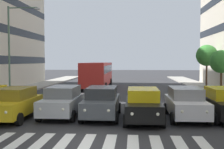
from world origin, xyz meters
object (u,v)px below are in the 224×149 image
at_px(car_1, 185,103).
at_px(car_4, 63,101).
at_px(car_2, 143,104).
at_px(street_tree_3, 207,56).
at_px(car_3, 102,102).
at_px(street_lamp_right, 14,41).
at_px(bus_behind_traffic, 98,73).
at_px(car_5, 14,103).
at_px(street_tree_2, 221,62).

distance_m(car_1, car_4, 6.91).
bearing_deg(car_2, car_4, -11.48).
bearing_deg(street_tree_3, car_4, 54.00).
distance_m(car_2, car_4, 4.65).
bearing_deg(car_3, street_lamp_right, -44.63).
relative_size(bus_behind_traffic, street_lamp_right, 1.33).
xyz_separation_m(car_3, street_lamp_right, (8.85, -8.73, 4.05)).
height_order(car_2, street_tree_3, street_tree_3).
distance_m(car_1, street_tree_3, 18.66).
height_order(car_1, car_3, same).
bearing_deg(car_2, street_tree_3, -113.77).
xyz_separation_m(car_4, street_tree_3, (-12.60, -17.35, 2.95)).
bearing_deg(street_lamp_right, street_tree_3, -155.30).
distance_m(car_3, street_lamp_right, 13.07).
xyz_separation_m(car_2, car_5, (7.01, 0.04, 0.00)).
relative_size(street_tree_2, street_tree_3, 0.82).
bearing_deg(car_2, bus_behind_traffic, -74.95).
height_order(car_2, car_5, same).
distance_m(car_4, street_lamp_right, 11.50).
height_order(street_lamp_right, street_tree_3, street_lamp_right).
relative_size(car_1, street_tree_2, 1.09).
xyz_separation_m(car_2, street_tree_2, (-7.70, -11.82, 2.24)).
relative_size(car_2, street_tree_3, 0.90).
bearing_deg(street_tree_3, car_1, 72.01).
distance_m(car_2, bus_behind_traffic, 17.58).
bearing_deg(street_lamp_right, bus_behind_traffic, -131.25).
bearing_deg(street_tree_2, street_lamp_right, 7.17).
bearing_deg(bus_behind_traffic, street_tree_2, 157.32).
distance_m(car_1, street_lamp_right, 16.55).
relative_size(car_4, street_tree_2, 1.09).
height_order(car_1, car_2, same).
relative_size(car_2, street_lamp_right, 0.56).
relative_size(car_3, street_lamp_right, 0.56).
bearing_deg(car_5, car_3, -170.91).
bearing_deg(street_lamp_right, car_4, 127.61).
bearing_deg(car_5, street_tree_2, -141.12).
bearing_deg(street_tree_3, car_5, 50.57).
height_order(bus_behind_traffic, street_tree_2, street_tree_2).
bearing_deg(car_3, bus_behind_traffic, -82.02).
xyz_separation_m(car_3, street_tree_2, (-9.98, -11.10, 2.24)).
distance_m(car_4, street_tree_2, 16.55).
bearing_deg(street_tree_3, street_tree_2, 86.92).
relative_size(car_2, street_tree_2, 1.09).
bearing_deg(street_lamp_right, car_3, 135.37).
distance_m(car_2, car_3, 2.39).
xyz_separation_m(car_5, street_tree_3, (-15.06, -18.31, 2.95)).
xyz_separation_m(car_5, street_lamp_right, (4.12, -9.49, 4.05)).
bearing_deg(car_4, car_5, 21.40).
bearing_deg(car_1, bus_behind_traffic, -66.89).
relative_size(car_1, car_2, 1.00).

